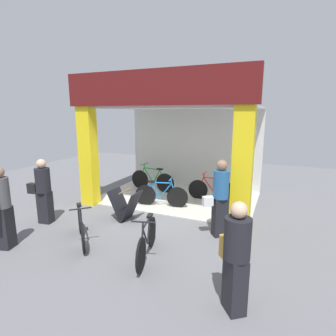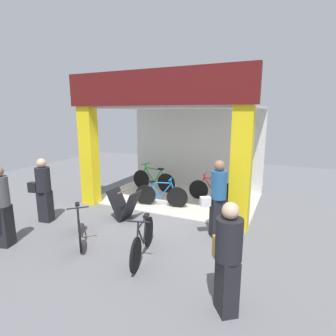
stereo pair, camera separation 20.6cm
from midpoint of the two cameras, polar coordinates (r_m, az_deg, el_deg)
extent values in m
plane|color=slate|center=(7.55, -3.24, -9.74)|extent=(17.88, 17.88, 0.00)
cube|color=beige|center=(8.93, 1.39, -6.20)|extent=(4.94, 3.22, 0.02)
cube|color=silver|center=(10.10, 4.85, 4.33)|extent=(4.94, 0.12, 2.93)
cube|color=yellow|center=(8.38, -17.22, 2.31)|extent=(0.46, 0.36, 2.93)
cube|color=yellow|center=(6.48, 14.64, -0.20)|extent=(0.46, 0.36, 2.93)
cube|color=#591414|center=(6.92, -4.15, 16.72)|extent=(5.14, 0.20, 0.87)
cube|color=silver|center=(8.50, 1.48, 12.68)|extent=(4.94, 3.22, 0.06)
cylinder|color=black|center=(9.36, -1.24, -3.23)|extent=(0.69, 0.11, 0.69)
cylinder|color=black|center=(9.92, -6.57, -2.44)|extent=(0.69, 0.11, 0.69)
cylinder|color=#198C33|center=(9.49, -2.55, -3.19)|extent=(0.46, 0.08, 0.09)
cylinder|color=#198C33|center=(9.48, -3.06, -1.81)|extent=(0.30, 0.07, 0.52)
cylinder|color=#198C33|center=(9.66, -4.72, -1.53)|extent=(0.42, 0.08, 0.54)
cylinder|color=#198C33|center=(9.53, -4.08, -0.16)|extent=(0.66, 0.10, 0.05)
cylinder|color=#198C33|center=(9.36, -1.87, -1.81)|extent=(0.23, 0.06, 0.46)
cylinder|color=#198C33|center=(9.81, -6.09, -1.20)|extent=(0.21, 0.06, 0.48)
cylinder|color=#198C33|center=(9.69, -5.67, 0.48)|extent=(0.06, 0.04, 0.14)
cylinder|color=#198C33|center=(9.67, -5.62, 0.87)|extent=(0.08, 0.48, 0.03)
cube|color=black|center=(9.35, -2.38, -0.23)|extent=(0.22, 0.12, 0.05)
cylinder|color=black|center=(8.54, 12.04, -5.18)|extent=(0.63, 0.06, 0.63)
cylinder|color=black|center=(8.74, 5.72, -4.58)|extent=(0.63, 0.06, 0.63)
cylinder|color=red|center=(8.58, 10.52, -5.19)|extent=(0.42, 0.05, 0.08)
cylinder|color=red|center=(8.54, 9.99, -3.82)|extent=(0.28, 0.04, 0.47)
cylinder|color=red|center=(8.60, 8.02, -3.59)|extent=(0.39, 0.04, 0.49)
cylinder|color=red|center=(8.52, 8.86, -2.18)|extent=(0.61, 0.05, 0.05)
cylinder|color=red|center=(8.50, 11.38, -3.79)|extent=(0.21, 0.04, 0.42)
cylinder|color=red|center=(8.66, 6.37, -3.29)|extent=(0.19, 0.04, 0.44)
cylinder|color=red|center=(8.57, 6.97, -1.56)|extent=(0.05, 0.04, 0.13)
cylinder|color=red|center=(8.55, 7.05, -1.15)|extent=(0.04, 0.44, 0.03)
cube|color=black|center=(8.45, 10.86, -2.22)|extent=(0.19, 0.10, 0.05)
cylinder|color=black|center=(8.15, -5.52, -5.79)|extent=(0.63, 0.16, 0.63)
cylinder|color=black|center=(7.91, 1.24, -6.29)|extent=(0.63, 0.16, 0.63)
cylinder|color=blue|center=(8.09, -3.97, -6.07)|extent=(0.42, 0.11, 0.08)
cylinder|color=blue|center=(8.00, -3.38, -4.72)|extent=(0.28, 0.08, 0.47)
cylinder|color=blue|center=(7.93, -1.28, -4.81)|extent=(0.39, 0.10, 0.49)
cylinder|color=blue|center=(7.89, -2.15, -3.16)|extent=(0.60, 0.14, 0.05)
cylinder|color=blue|center=(8.06, -4.82, -4.46)|extent=(0.21, 0.07, 0.42)
cylinder|color=blue|center=(7.86, 0.55, -4.77)|extent=(0.19, 0.07, 0.44)
cylinder|color=blue|center=(7.81, -0.08, -2.79)|extent=(0.06, 0.04, 0.13)
cylinder|color=blue|center=(7.79, -0.15, -2.33)|extent=(0.11, 0.44, 0.03)
cube|color=black|center=(7.97, -4.25, -2.89)|extent=(0.21, 0.13, 0.05)
cylinder|color=black|center=(5.79, -4.46, -13.35)|extent=(0.20, 0.61, 0.62)
cylinder|color=black|center=(4.97, -7.02, -17.96)|extent=(0.20, 0.61, 0.62)
cylinder|color=black|center=(5.61, -4.98, -14.53)|extent=(0.14, 0.41, 0.08)
cylinder|color=black|center=(5.44, -5.23, -13.02)|extent=(0.10, 0.27, 0.47)
cylinder|color=black|center=(5.18, -6.02, -14.30)|extent=(0.13, 0.38, 0.49)
cylinder|color=black|center=(5.19, -5.75, -11.49)|extent=(0.19, 0.58, 0.05)
cylinder|color=black|center=(5.62, -4.74, -11.94)|extent=(0.09, 0.21, 0.42)
cylinder|color=black|center=(4.95, -6.78, -15.32)|extent=(0.08, 0.19, 0.43)
cylinder|color=black|center=(4.91, -6.59, -12.04)|extent=(0.05, 0.06, 0.13)
cylinder|color=black|center=(4.89, -6.58, -11.33)|extent=(0.43, 0.14, 0.03)
cube|color=black|center=(5.45, -4.98, -10.08)|extent=(0.14, 0.21, 0.05)
cylinder|color=black|center=(6.70, -19.13, -10.40)|extent=(0.47, 0.47, 0.62)
cylinder|color=black|center=(5.82, -18.64, -13.84)|extent=(0.47, 0.47, 0.62)
cylinder|color=black|center=(6.50, -19.01, -11.32)|extent=(0.32, 0.32, 0.08)
cylinder|color=black|center=(6.35, -19.10, -9.93)|extent=(0.21, 0.22, 0.47)
cylinder|color=black|center=(6.07, -18.96, -10.87)|extent=(0.29, 0.29, 0.49)
cylinder|color=black|center=(6.10, -19.16, -8.49)|extent=(0.44, 0.45, 0.05)
cylinder|color=black|center=(6.53, -19.20, -9.10)|extent=(0.17, 0.17, 0.42)
cylinder|color=black|center=(5.82, -18.84, -11.58)|extent=(0.16, 0.16, 0.43)
cylinder|color=black|center=(5.81, -19.06, -8.79)|extent=(0.06, 0.06, 0.13)
cylinder|color=black|center=(5.79, -19.11, -8.18)|extent=(0.33, 0.33, 0.03)
cube|color=black|center=(6.38, -19.30, -7.43)|extent=(0.20, 0.20, 0.05)
cube|color=black|center=(7.25, -11.04, -7.60)|extent=(0.40, 0.56, 0.79)
cube|color=black|center=(7.05, -8.57, -8.06)|extent=(0.40, 0.56, 0.79)
cylinder|color=olive|center=(7.03, -9.94, -4.83)|extent=(0.04, 0.56, 0.03)
cube|color=black|center=(6.61, -32.01, -10.72)|extent=(0.31, 0.34, 0.88)
cylinder|color=#4C4C51|center=(6.38, -32.74, -4.45)|extent=(0.39, 0.39, 0.62)
cube|color=black|center=(6.24, 10.01, -10.21)|extent=(0.39, 0.38, 0.90)
cylinder|color=#26598C|center=(6.00, 10.27, -3.45)|extent=(0.48, 0.48, 0.62)
sphere|color=#8C664C|center=(5.90, 10.42, 0.56)|extent=(0.23, 0.23, 0.23)
cube|color=white|center=(5.99, 7.48, -6.98)|extent=(0.26, 0.24, 0.21)
cube|color=black|center=(7.57, -25.32, -7.55)|extent=(0.35, 0.28, 0.81)
cylinder|color=black|center=(7.38, -25.80, -2.34)|extent=(0.41, 0.41, 0.60)
sphere|color=#D8AD8C|center=(7.30, -26.09, 0.83)|extent=(0.23, 0.23, 0.23)
cube|color=black|center=(7.65, -27.48, -3.85)|extent=(0.26, 0.18, 0.26)
cube|color=black|center=(4.16, 12.52, -23.06)|extent=(0.39, 0.41, 0.82)
cylinder|color=black|center=(3.81, 13.00, -14.39)|extent=(0.51, 0.51, 0.58)
sphere|color=#D8AD8C|center=(3.65, 13.29, -8.68)|extent=(0.23, 0.23, 0.23)
cube|color=#BF8C33|center=(4.20, 10.84, -16.29)|extent=(0.24, 0.26, 0.34)
camera|label=1|loc=(0.10, -90.74, -0.16)|focal=28.68mm
camera|label=2|loc=(0.10, 89.26, 0.16)|focal=28.68mm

